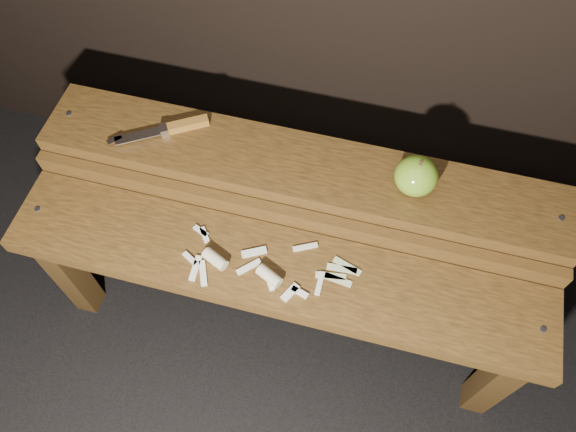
% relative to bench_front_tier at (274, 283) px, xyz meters
% --- Properties ---
extents(ground, '(60.00, 60.00, 0.00)m').
position_rel_bench_front_tier_xyz_m(ground, '(0.00, 0.06, -0.35)').
color(ground, black).
extents(bench_front_tier, '(1.20, 0.20, 0.42)m').
position_rel_bench_front_tier_xyz_m(bench_front_tier, '(0.00, 0.00, 0.00)').
color(bench_front_tier, '#38240E').
rests_on(bench_front_tier, ground).
extents(bench_rear_tier, '(1.20, 0.21, 0.50)m').
position_rel_bench_front_tier_xyz_m(bench_rear_tier, '(0.00, 0.23, 0.06)').
color(bench_rear_tier, '#38240E').
rests_on(bench_rear_tier, ground).
extents(apple, '(0.09, 0.09, 0.09)m').
position_rel_bench_front_tier_xyz_m(apple, '(0.25, 0.23, 0.19)').
color(apple, olive).
rests_on(apple, bench_rear_tier).
extents(knife, '(0.21, 0.14, 0.02)m').
position_rel_bench_front_tier_xyz_m(knife, '(-0.30, 0.25, 0.16)').
color(knife, '#955E20').
rests_on(knife, bench_rear_tier).
extents(apple_scraps, '(0.38, 0.16, 0.03)m').
position_rel_bench_front_tier_xyz_m(apple_scraps, '(-0.04, -0.01, 0.07)').
color(apple_scraps, beige).
rests_on(apple_scraps, bench_front_tier).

